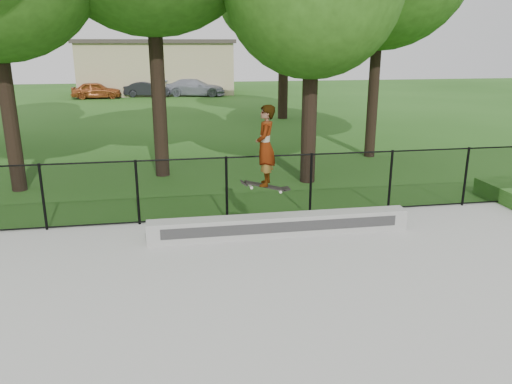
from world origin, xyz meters
TOP-DOWN VIEW (x-y plane):
  - ground at (0.00, 0.00)m, footprint 100.00×100.00m
  - concrete_slab at (0.00, 0.00)m, footprint 14.00×12.00m
  - grind_ledge at (1.00, 4.70)m, footprint 5.60×0.40m
  - car_a at (-6.50, 34.50)m, footprint 3.65×1.61m
  - car_b at (-2.74, 35.17)m, footprint 3.34×1.70m
  - car_c at (0.92, 35.12)m, footprint 4.59×2.77m
  - skater_airborne at (0.65, 4.59)m, footprint 0.82×0.68m
  - chainlink_fence at (0.00, 5.90)m, footprint 16.06×0.06m
  - distant_building at (-2.00, 38.00)m, footprint 12.40×6.40m

SIDE VIEW (x-z plane):
  - ground at x=0.00m, z-range 0.00..0.00m
  - concrete_slab at x=0.00m, z-range 0.00..0.06m
  - grind_ledge at x=1.00m, z-range 0.06..0.51m
  - car_b at x=-2.74m, z-range 0.00..1.16m
  - car_a at x=-6.50m, z-range 0.00..1.23m
  - car_c at x=0.92m, z-range 0.00..1.35m
  - chainlink_fence at x=0.00m, z-range 0.06..1.56m
  - skater_airborne at x=0.65m, z-range 1.10..2.91m
  - distant_building at x=-2.00m, z-range 0.01..4.31m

